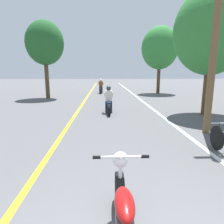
{
  "coord_description": "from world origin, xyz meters",
  "views": [
    {
      "loc": [
        -0.25,
        -1.22,
        2.13
      ],
      "look_at": [
        -0.01,
        4.85,
        0.9
      ],
      "focal_mm": 32.0,
      "sensor_mm": 36.0,
      "label": 1
    }
  ],
  "objects": [
    {
      "name": "utility_pole",
      "position": [
        3.39,
        5.5,
        3.84
      ],
      "size": [
        1.1,
        0.24,
        7.49
      ],
      "color": "brown",
      "rests_on": "ground"
    },
    {
      "name": "roadside_tree_left",
      "position": [
        -4.85,
        15.29,
        4.31
      ],
      "size": [
        2.95,
        2.66,
        6.04
      ],
      "color": "#513A23",
      "rests_on": "ground"
    },
    {
      "name": "motorcycle_rider_far",
      "position": [
        -0.57,
        19.06,
        0.55
      ],
      "size": [
        0.5,
        2.1,
        1.45
      ],
      "color": "black",
      "rests_on": "ground"
    },
    {
      "name": "roadside_tree_right_near",
      "position": [
        4.8,
        8.46,
        3.97
      ],
      "size": [
        3.52,
        3.17,
        6.01
      ],
      "color": "#513A23",
      "rests_on": "ground"
    },
    {
      "name": "motorcycle_rider_lead",
      "position": [
        -0.01,
        9.1,
        0.54
      ],
      "size": [
        0.5,
        2.1,
        1.42
      ],
      "color": "black",
      "rests_on": "ground"
    },
    {
      "name": "lane_stripe_center",
      "position": [
        -1.7,
        12.85,
        0.0
      ],
      "size": [
        0.14,
        48.0,
        0.01
      ],
      "primitive_type": "cube",
      "color": "yellow",
      "rests_on": "ground"
    },
    {
      "name": "motorcycle_foreground",
      "position": [
        -0.02,
        0.91,
        0.43
      ],
      "size": [
        0.79,
        2.02,
        1.0
      ],
      "color": "black",
      "rests_on": "ground"
    },
    {
      "name": "lane_stripe_edge",
      "position": [
        2.57,
        12.85,
        0.0
      ],
      "size": [
        0.14,
        48.0,
        0.01
      ],
      "primitive_type": "cube",
      "color": "white",
      "rests_on": "ground"
    },
    {
      "name": "roadside_tree_right_far",
      "position": [
        5.13,
        18.51,
        4.35
      ],
      "size": [
        3.51,
        3.16,
        6.39
      ],
      "color": "#513A23",
      "rests_on": "ground"
    }
  ]
}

